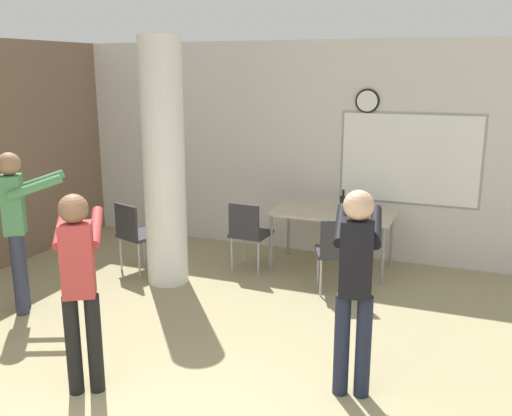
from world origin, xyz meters
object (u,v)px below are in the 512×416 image
Objects in this scene: chair_table_left at (249,231)px; person_watching_back at (17,220)px; chair_near_pillar at (136,232)px; folding_table at (333,216)px; person_playing_front at (79,278)px; person_playing_side at (356,277)px; bottle_on_table at (343,203)px; chair_table_right at (337,249)px.

person_watching_back is (-1.69, -1.98, 0.46)m from chair_table_left.
chair_near_pillar is 0.53× the size of person_watching_back.
person_playing_front reaches higher than folding_table.
person_playing_side is at bearing -51.72° from chair_table_left.
chair_table_right is at bearing -80.30° from bottle_on_table.
bottle_on_table is 0.17× the size of person_playing_side.
chair_table_left is at bearing 23.62° from chair_near_pillar.
folding_table is at bearing 24.76° from chair_near_pillar.
person_playing_front is at bearing -107.41° from folding_table.
chair_near_pillar is (-2.20, -1.01, -0.16)m from folding_table.
chair_table_right is at bearing 63.41° from person_playing_front.
person_watching_back is at bearing 147.07° from person_playing_front.
person_watching_back is (-2.62, -2.44, 0.30)m from folding_table.
chair_table_left and chair_table_right have the same top height.
chair_table_left is (-1.04, -0.55, -0.32)m from bottle_on_table.
bottle_on_table is (0.10, 0.09, 0.15)m from folding_table.
chair_near_pillar is at bearing -174.68° from chair_table_right.
chair_near_pillar is at bearing -154.45° from bottle_on_table.
folding_table is at bearing 72.59° from person_playing_front.
chair_table_left reaches higher than folding_table.
person_watching_back is at bearing -130.40° from chair_table_left.
bottle_on_table reaches higher than chair_near_pillar.
folding_table is 2.43m from chair_near_pillar.
folding_table is at bearing 107.29° from person_playing_side.
person_watching_back is at bearing -137.12° from bottle_on_table.
chair_table_left is at bearing -153.74° from folding_table.
folding_table is 1.71× the size of chair_near_pillar.
chair_table_right is at bearing 107.16° from person_playing_side.
person_playing_side is at bearing -4.60° from person_watching_back.
chair_table_left is at bearing 164.73° from chair_table_right.
folding_table is 0.92× the size of person_playing_side.
chair_table_left is 3.01m from person_playing_front.
chair_table_left is at bearing 49.60° from person_watching_back.
bottle_on_table is 2.57m from chair_near_pillar.
person_playing_front is at bearing -65.27° from chair_near_pillar.
bottle_on_table is 0.16× the size of person_watching_back.
chair_table_left is 1.00× the size of chair_table_right.
person_playing_side is (3.47, -0.28, -0.02)m from person_watching_back.
chair_table_left is 2.91m from person_playing_side.
folding_table is at bearing -139.76° from bottle_on_table.
chair_near_pillar is (-2.30, -1.10, -0.32)m from bottle_on_table.
person_watching_back is (-2.87, -1.66, 0.46)m from chair_table_right.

